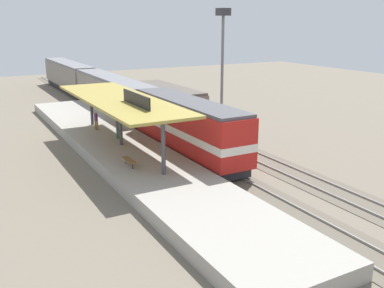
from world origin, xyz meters
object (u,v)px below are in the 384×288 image
object	(u,v)px
light_mast	(223,43)
person_waiting	(118,127)
passenger_carriage_front	(113,95)
person_walking	(96,119)
passenger_carriage_rear	(69,76)
freight_car	(170,102)
locomotive	(188,127)
platform_bench	(129,160)

from	to	relation	value
light_mast	person_waiting	world-z (taller)	light_mast
passenger_carriage_front	person_walking	size ratio (longest dim) A/B	11.70
passenger_carriage_rear	freight_car	xyz separation A→B (m)	(4.60, -26.12, -0.34)
passenger_carriage_rear	freight_car	distance (m)	26.53
light_mast	locomotive	bearing A→B (deg)	-137.19
freight_car	passenger_carriage_rear	bearing A→B (deg)	99.99
person_waiting	passenger_carriage_front	bearing A→B (deg)	72.69
passenger_carriage_rear	person_walking	bearing A→B (deg)	-99.13
locomotive	passenger_carriage_rear	xyz separation A→B (m)	(0.00, 38.80, -0.10)
passenger_carriage_front	passenger_carriage_rear	world-z (taller)	same
locomotive	passenger_carriage_front	xyz separation A→B (m)	(0.00, 18.00, -0.10)
passenger_carriage_front	person_waiting	xyz separation A→B (m)	(-4.13, -13.24, -0.46)
passenger_carriage_rear	person_waiting	size ratio (longest dim) A/B	11.70
platform_bench	light_mast	xyz separation A→B (m)	(13.80, 9.88, 7.05)
platform_bench	freight_car	bearing A→B (deg)	55.34
passenger_carriage_rear	person_waiting	distance (m)	34.29
freight_car	light_mast	size ratio (longest dim) A/B	1.03
person_walking	locomotive	bearing A→B (deg)	-60.83
platform_bench	locomotive	bearing A→B (deg)	23.85
passenger_carriage_rear	person_waiting	world-z (taller)	passenger_carriage_rear
light_mast	platform_bench	bearing A→B (deg)	-144.40
freight_car	person_waiting	bearing A→B (deg)	-137.78
platform_bench	passenger_carriage_front	distance (m)	21.53
platform_bench	person_walking	bearing A→B (deg)	84.16
freight_car	locomotive	bearing A→B (deg)	-109.94
person_walking	passenger_carriage_front	bearing A→B (deg)	62.56
platform_bench	light_mast	size ratio (longest dim) A/B	0.15
passenger_carriage_front	light_mast	distance (m)	14.63
freight_car	person_waiting	world-z (taller)	freight_car
freight_car	person_waiting	xyz separation A→B (m)	(-8.73, -7.92, -0.12)
passenger_carriage_front	passenger_carriage_rear	bearing A→B (deg)	90.00
person_waiting	person_walking	xyz separation A→B (m)	(-0.72, 3.91, 0.00)
person_walking	person_waiting	bearing A→B (deg)	-79.64
platform_bench	passenger_carriage_front	xyz separation A→B (m)	(6.00, 20.65, 0.97)
freight_car	person_walking	distance (m)	10.26
platform_bench	passenger_carriage_front	size ratio (longest dim) A/B	0.08
locomotive	person_waiting	xyz separation A→B (m)	(-4.13, 4.76, -0.56)
platform_bench	person_waiting	xyz separation A→B (m)	(1.87, 7.41, 0.51)
locomotive	passenger_carriage_front	bearing A→B (deg)	90.00
locomotive	passenger_carriage_rear	world-z (taller)	locomotive
freight_car	platform_bench	bearing A→B (deg)	-124.66
passenger_carriage_rear	person_walking	world-z (taller)	passenger_carriage_rear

